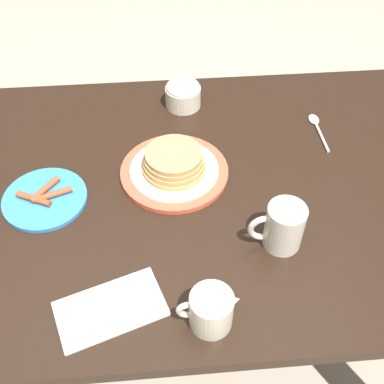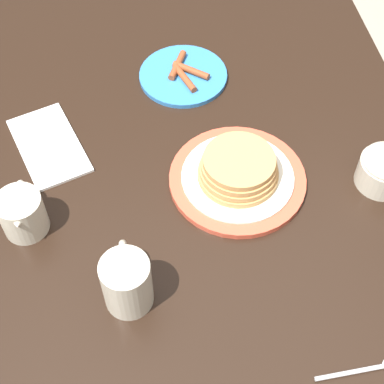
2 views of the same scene
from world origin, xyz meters
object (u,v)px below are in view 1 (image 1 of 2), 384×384
at_px(side_plate_bacon, 45,198).
at_px(sugar_bowl, 183,93).
at_px(spoon, 317,126).
at_px(pancake_plate, 174,166).
at_px(coffee_mug, 283,226).
at_px(creamer_pitcher, 212,310).
at_px(napkin, 111,309).

xyz_separation_m(side_plate_bacon, sugar_bowl, (-0.32, -0.31, 0.03)).
xyz_separation_m(sugar_bowl, spoon, (-0.33, 0.12, -0.03)).
bearing_deg(pancake_plate, spoon, -159.70).
distance_m(coffee_mug, creamer_pitcher, 0.23).
bearing_deg(napkin, coffee_mug, -159.82).
height_order(creamer_pitcher, sugar_bowl, creamer_pitcher).
xyz_separation_m(creamer_pitcher, spoon, (-0.33, -0.51, -0.04)).
height_order(coffee_mug, creamer_pitcher, coffee_mug).
relative_size(creamer_pitcher, napkin, 0.52).
bearing_deg(coffee_mug, creamer_pitcher, 45.73).
bearing_deg(coffee_mug, napkin, 20.18).
bearing_deg(creamer_pitcher, napkin, -12.02).
distance_m(coffee_mug, spoon, 0.39).
xyz_separation_m(pancake_plate, sugar_bowl, (-0.04, -0.26, 0.01)).
bearing_deg(creamer_pitcher, side_plate_bacon, -44.00).
distance_m(pancake_plate, side_plate_bacon, 0.29).
distance_m(side_plate_bacon, coffee_mug, 0.51).
distance_m(sugar_bowl, spoon, 0.35).
xyz_separation_m(creamer_pitcher, sugar_bowl, (0.00, -0.63, -0.00)).
bearing_deg(sugar_bowl, creamer_pitcher, 90.34).
bearing_deg(creamer_pitcher, coffee_mug, -134.27).
bearing_deg(side_plate_bacon, spoon, -163.49).
bearing_deg(pancake_plate, creamer_pitcher, 96.46).
relative_size(side_plate_bacon, napkin, 0.85).
bearing_deg(napkin, creamer_pitcher, 167.98).
distance_m(side_plate_bacon, sugar_bowl, 0.45).
relative_size(coffee_mug, creamer_pitcher, 0.98).
bearing_deg(side_plate_bacon, sugar_bowl, -136.05).
relative_size(side_plate_bacon, sugar_bowl, 1.97).
bearing_deg(coffee_mug, pancake_plate, -46.90).
bearing_deg(pancake_plate, side_plate_bacon, 11.38).
relative_size(sugar_bowl, spoon, 0.65).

